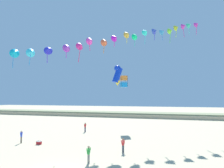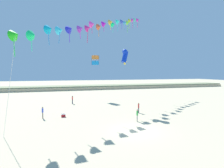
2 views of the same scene
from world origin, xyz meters
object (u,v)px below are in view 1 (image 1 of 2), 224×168
Objects in this scene: person_near_right at (123,144)px; person_mid_center at (85,127)px; person_near_left at (21,136)px; large_kite_mid_trail at (117,75)px; large_kite_low_lead at (124,81)px; beach_cooler at (39,143)px; person_far_left at (89,153)px.

person_near_right is 14.00m from person_mid_center.
person_mid_center is (-9.11, 10.63, 0.03)m from person_near_right.
large_kite_mid_trail is (12.34, 1.91, 7.77)m from person_near_left.
person_near_left is at bearing 177.12° from person_near_right.
large_kite_low_lead is at bearing 102.57° from person_near_right.
large_kite_mid_trail reaches higher than person_near_left.
large_kite_low_lead reaches higher than person_near_left.
beach_cooler is (-7.46, -15.07, -8.71)m from large_kite_low_lead.
person_mid_center is at bearing 134.23° from large_kite_mid_trail.
person_near_right is 4.75m from person_far_left.
person_mid_center reaches higher than person_near_right.
large_kite_low_lead reaches higher than person_near_right.
person_near_left is 1.01× the size of person_mid_center.
person_far_left is at bearing -117.16° from person_near_right.
person_near_left is at bearing -171.22° from large_kite_mid_trail.
large_kite_low_lead is 0.83× the size of large_kite_mid_trail.
person_near_right is at bearing -2.88° from person_near_left.
person_near_right is at bearing -63.68° from large_kite_mid_trail.
person_near_left reaches higher than person_far_left.
beach_cooler is at bearing -100.71° from person_mid_center.
person_near_left reaches higher than person_near_right.
person_far_left is 0.60× the size of large_kite_mid_trail.
person_near_right is 0.72× the size of large_kite_low_lead.
large_kite_mid_trail is at bearing 116.32° from person_near_right.
beach_cooler is (2.64, 0.05, -0.71)m from person_near_left.
large_kite_low_lead is 13.41m from large_kite_mid_trail.
person_near_left reaches higher than person_mid_center.
person_near_left is at bearing -123.73° from large_kite_low_lead.
beach_cooler is at bearing 176.18° from person_near_right.
person_mid_center is 2.73× the size of beach_cooler.
person_near_right is 8.32m from large_kite_mid_trail.
large_kite_low_lead is at bearing 42.83° from person_mid_center.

